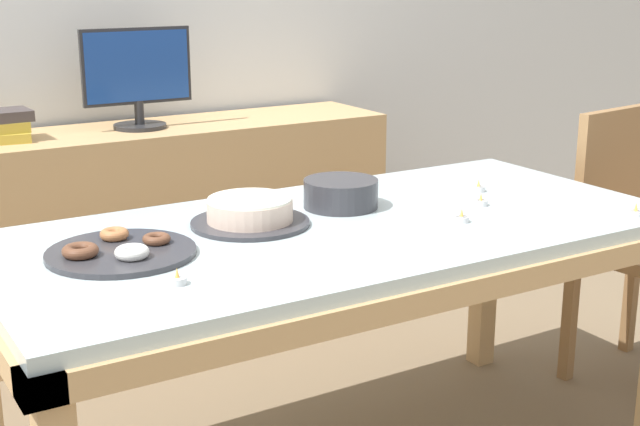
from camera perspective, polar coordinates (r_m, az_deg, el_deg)
dining_table at (r=2.37m, az=1.17°, el=-2.74°), size 1.85×0.88×0.75m
chair at (r=3.23m, az=19.68°, el=-1.25°), size 0.48×0.48×0.94m
sideboard at (r=3.59m, az=-10.30°, el=-0.91°), size 1.89×0.44×0.81m
computer_monitor at (r=3.46m, az=-11.60°, el=8.43°), size 0.42×0.20×0.38m
cake_chocolate_round at (r=2.33m, az=-4.50°, el=-0.00°), size 0.31×0.31×0.07m
pastry_platter at (r=2.14m, az=-12.69°, el=-2.37°), size 0.35×0.35×0.04m
plate_stack at (r=2.50m, az=1.34°, el=1.26°), size 0.21×0.21×0.08m
tealight_near_front at (r=2.56m, az=10.25°, el=0.69°), size 0.04×0.04×0.04m
tealight_near_cakes at (r=1.93m, az=-9.12°, el=-4.26°), size 0.04×0.04×0.04m
tealight_right_edge at (r=2.72m, az=10.10°, el=1.57°), size 0.04×0.04×0.04m
tealight_left_edge at (r=2.39m, az=9.05°, el=-0.34°), size 0.04×0.04×0.04m
tealight_centre at (r=2.56m, az=19.55°, el=0.01°), size 0.04×0.04×0.04m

